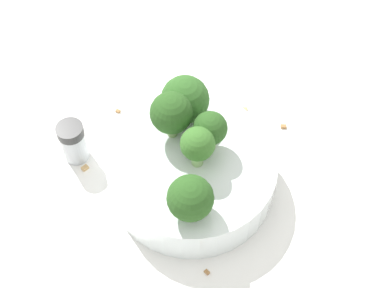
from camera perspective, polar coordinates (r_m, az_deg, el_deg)
ground_plane at (r=0.67m, az=0.00°, el=-4.26°), size 3.00×3.00×0.00m
bowl at (r=0.65m, az=0.00°, el=-3.04°), size 0.20×0.20×0.05m
broccoli_floret_0 at (r=0.57m, az=-0.18°, el=-5.82°), size 0.05×0.05×0.06m
broccoli_floret_1 at (r=0.62m, az=-2.22°, el=3.29°), size 0.05×0.05×0.07m
broccoli_floret_2 at (r=0.64m, az=-0.74°, el=4.75°), size 0.06×0.06×0.06m
broccoli_floret_3 at (r=0.60m, az=0.68°, el=0.03°), size 0.04×0.04×0.06m
broccoli_floret_4 at (r=0.61m, az=1.95°, el=1.58°), size 0.04×0.04×0.06m
pepper_shaker at (r=0.69m, az=-12.54°, el=0.22°), size 0.03×0.03×0.06m
almond_crumb_0 at (r=0.73m, az=9.75°, el=1.93°), size 0.01×0.01×0.01m
almond_crumb_1 at (r=0.74m, az=-7.91°, el=3.57°), size 0.01×0.00×0.01m
almond_crumb_2 at (r=0.69m, az=-11.38°, el=-2.42°), size 0.01×0.01×0.01m
almond_crumb_3 at (r=0.74m, az=5.67°, el=3.80°), size 0.01×0.01×0.01m
almond_crumb_4 at (r=0.62m, az=1.60°, el=-13.44°), size 0.01×0.01×0.01m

